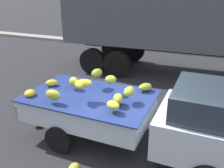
{
  "coord_description": "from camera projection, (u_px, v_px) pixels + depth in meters",
  "views": [
    {
      "loc": [
        1.7,
        -4.37,
        3.48
      ],
      "look_at": [
        -0.56,
        0.88,
        1.17
      ],
      "focal_mm": 39.27,
      "sensor_mm": 36.0,
      "label": 1
    }
  ],
  "objects": [
    {
      "name": "ground",
      "position": [
        119.0,
        148.0,
        5.65
      ],
      "size": [
        220.0,
        220.0,
        0.0
      ],
      "primitive_type": "plane",
      "color": "#28282B"
    },
    {
      "name": "curb_strip",
      "position": [
        182.0,
        51.0,
        13.73
      ],
      "size": [
        80.0,
        0.8,
        0.16
      ],
      "primitive_type": "cube",
      "color": "gray",
      "rests_on": "ground"
    },
    {
      "name": "pickup_truck",
      "position": [
        179.0,
        121.0,
        5.06
      ],
      "size": [
        5.25,
        1.93,
        1.7
      ],
      "rotation": [
        0.0,
        0.0,
        0.0
      ],
      "color": "silver",
      "rests_on": "ground"
    },
    {
      "name": "semi_trailer",
      "position": [
        218.0,
        13.0,
        9.02
      ],
      "size": [
        12.11,
        3.17,
        3.95
      ],
      "rotation": [
        0.0,
        0.0,
        0.05
      ],
      "color": "#4C5156",
      "rests_on": "ground"
    },
    {
      "name": "fallen_banana_bunch_near_tailgate",
      "position": [
        39.0,
        123.0,
        6.5
      ],
      "size": [
        0.24,
        0.35,
        0.2
      ],
      "primitive_type": "ellipsoid",
      "rotation": [
        0.0,
        0.0,
        1.47
      ],
      "color": "yellow",
      "rests_on": "ground"
    },
    {
      "name": "produce_crate",
      "position": [
        26.0,
        110.0,
        7.04
      ],
      "size": [
        0.59,
        0.46,
        0.29
      ],
      "primitive_type": "cube",
      "rotation": [
        0.0,
        0.0,
        -0.22
      ],
      "color": "olive",
      "rests_on": "ground"
    }
  ]
}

